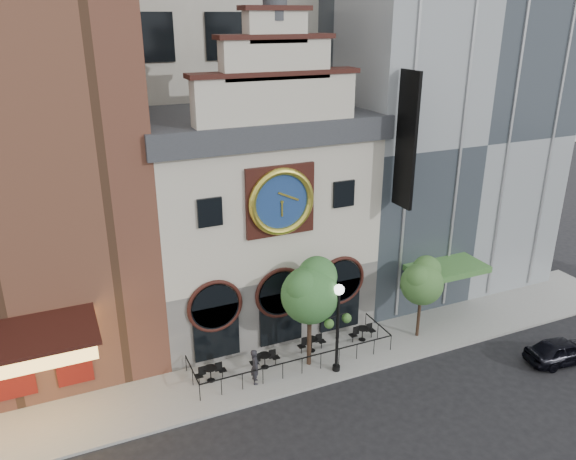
# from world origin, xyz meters

# --- Properties ---
(ground) EXTENTS (120.00, 120.00, 0.00)m
(ground) POSITION_xyz_m (0.00, 0.00, 0.00)
(ground) COLOR black
(ground) RESTS_ON ground
(sidewalk) EXTENTS (44.00, 5.00, 0.15)m
(sidewalk) POSITION_xyz_m (0.00, 2.50, 0.07)
(sidewalk) COLOR gray
(sidewalk) RESTS_ON ground
(clock_building) EXTENTS (12.60, 8.78, 18.65)m
(clock_building) POSITION_xyz_m (0.00, 7.82, 6.69)
(clock_building) COLOR #605E5B
(clock_building) RESTS_ON ground
(retail_building) EXTENTS (14.00, 14.40, 20.00)m
(retail_building) POSITION_xyz_m (12.99, 9.99, 10.14)
(retail_building) COLOR gray
(retail_building) RESTS_ON ground
(cafe_railing) EXTENTS (10.60, 2.60, 0.90)m
(cafe_railing) POSITION_xyz_m (0.00, 2.50, 0.60)
(cafe_railing) COLOR black
(cafe_railing) RESTS_ON sidewalk
(bistro_0) EXTENTS (1.58, 0.68, 0.90)m
(bistro_0) POSITION_xyz_m (-4.39, 2.49, 0.61)
(bistro_0) COLOR black
(bistro_0) RESTS_ON sidewalk
(bistro_1) EXTENTS (1.58, 0.68, 0.90)m
(bistro_1) POSITION_xyz_m (-1.53, 2.45, 0.61)
(bistro_1) COLOR black
(bistro_1) RESTS_ON sidewalk
(bistro_2) EXTENTS (1.58, 0.68, 0.90)m
(bistro_2) POSITION_xyz_m (1.35, 2.84, 0.61)
(bistro_2) COLOR black
(bistro_2) RESTS_ON sidewalk
(bistro_3) EXTENTS (1.58, 0.68, 0.90)m
(bistro_3) POSITION_xyz_m (4.42, 2.69, 0.61)
(bistro_3) COLOR black
(bistro_3) RESTS_ON sidewalk
(car_right) EXTENTS (4.17, 2.11, 1.36)m
(car_right) POSITION_xyz_m (13.04, -3.18, 0.68)
(car_right) COLOR black
(car_right) RESTS_ON ground
(pedestrian) EXTENTS (0.61, 0.77, 1.86)m
(pedestrian) POSITION_xyz_m (-2.41, 1.47, 1.08)
(pedestrian) COLOR black
(pedestrian) RESTS_ON sidewalk
(lamppost) EXTENTS (1.55, 0.62, 4.87)m
(lamppost) POSITION_xyz_m (1.73, 0.77, 3.16)
(lamppost) COLOR black
(lamppost) RESTS_ON sidewalk
(tree_left) EXTENTS (3.02, 2.91, 5.82)m
(tree_left) POSITION_xyz_m (0.74, 1.86, 4.42)
(tree_left) COLOR #382619
(tree_left) RESTS_ON sidewalk
(tree_right) EXTENTS (2.44, 2.34, 4.69)m
(tree_right) POSITION_xyz_m (7.55, 1.88, 3.59)
(tree_right) COLOR #382619
(tree_right) RESTS_ON sidewalk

